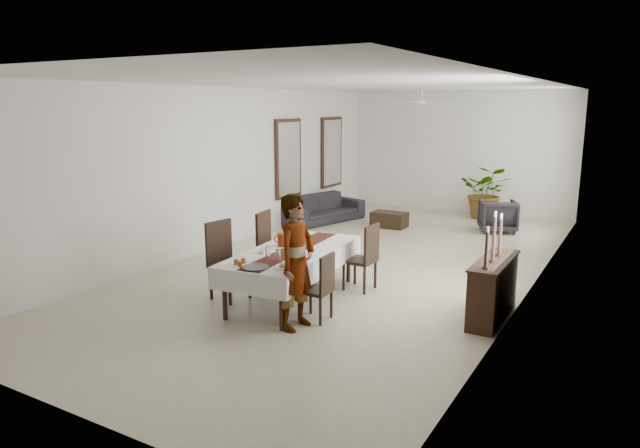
# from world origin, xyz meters

# --- Properties ---
(floor) EXTENTS (6.00, 12.00, 0.00)m
(floor) POSITION_xyz_m (0.00, 0.00, 0.00)
(floor) COLOR beige
(floor) RESTS_ON ground
(ceiling) EXTENTS (6.00, 12.00, 0.02)m
(ceiling) POSITION_xyz_m (0.00, 0.00, 3.20)
(ceiling) COLOR white
(ceiling) RESTS_ON wall_back
(wall_back) EXTENTS (6.00, 0.02, 3.20)m
(wall_back) POSITION_xyz_m (0.00, 6.00, 1.60)
(wall_back) COLOR white
(wall_back) RESTS_ON floor
(wall_front) EXTENTS (6.00, 0.02, 3.20)m
(wall_front) POSITION_xyz_m (0.00, -6.00, 1.60)
(wall_front) COLOR white
(wall_front) RESTS_ON floor
(wall_left) EXTENTS (0.02, 12.00, 3.20)m
(wall_left) POSITION_xyz_m (-3.00, 0.00, 1.60)
(wall_left) COLOR white
(wall_left) RESTS_ON floor
(wall_right) EXTENTS (0.02, 12.00, 3.20)m
(wall_right) POSITION_xyz_m (3.00, 0.00, 1.60)
(wall_right) COLOR white
(wall_right) RESTS_ON floor
(dining_table_top) EXTENTS (1.20, 2.46, 0.05)m
(dining_table_top) POSITION_xyz_m (0.01, -2.23, 0.72)
(dining_table_top) COLOR black
(dining_table_top) RESTS_ON table_leg_fl
(table_leg_fl) EXTENTS (0.08, 0.08, 0.69)m
(table_leg_fl) POSITION_xyz_m (-0.33, -3.40, 0.35)
(table_leg_fl) COLOR black
(table_leg_fl) RESTS_ON floor
(table_leg_fr) EXTENTS (0.08, 0.08, 0.69)m
(table_leg_fr) POSITION_xyz_m (0.54, -3.32, 0.35)
(table_leg_fr) COLOR black
(table_leg_fr) RESTS_ON floor
(table_leg_bl) EXTENTS (0.08, 0.08, 0.69)m
(table_leg_bl) POSITION_xyz_m (-0.53, -1.15, 0.35)
(table_leg_bl) COLOR black
(table_leg_bl) RESTS_ON floor
(table_leg_br) EXTENTS (0.08, 0.08, 0.69)m
(table_leg_br) POSITION_xyz_m (0.34, -1.07, 0.35)
(table_leg_br) COLOR black
(table_leg_br) RESTS_ON floor
(tablecloth_top) EXTENTS (1.39, 2.65, 0.01)m
(tablecloth_top) POSITION_xyz_m (0.01, -2.23, 0.75)
(tablecloth_top) COLOR white
(tablecloth_top) RESTS_ON dining_table_top
(tablecloth_drape_left) EXTENTS (0.24, 2.55, 0.30)m
(tablecloth_drape_left) POSITION_xyz_m (-0.57, -2.28, 0.60)
(tablecloth_drape_left) COLOR white
(tablecloth_drape_left) RESTS_ON dining_table_top
(tablecloth_drape_right) EXTENTS (0.24, 2.55, 0.30)m
(tablecloth_drape_right) POSITION_xyz_m (0.59, -2.18, 0.60)
(tablecloth_drape_right) COLOR white
(tablecloth_drape_right) RESTS_ON dining_table_top
(tablecloth_drape_near) EXTENTS (1.17, 0.11, 0.30)m
(tablecloth_drape_near) POSITION_xyz_m (0.12, -3.50, 0.60)
(tablecloth_drape_near) COLOR silver
(tablecloth_drape_near) RESTS_ON dining_table_top
(tablecloth_drape_far) EXTENTS (1.17, 0.11, 0.30)m
(tablecloth_drape_far) POSITION_xyz_m (-0.11, -0.96, 0.60)
(tablecloth_drape_far) COLOR white
(tablecloth_drape_far) RESTS_ON dining_table_top
(table_runner) EXTENTS (0.57, 2.50, 0.00)m
(table_runner) POSITION_xyz_m (0.01, -2.23, 0.76)
(table_runner) COLOR #592219
(table_runner) RESTS_ON tablecloth_top
(red_pitcher) EXTENTS (0.16, 0.16, 0.20)m
(red_pitcher) POSITION_xyz_m (-0.25, -2.11, 0.85)
(red_pitcher) COLOR maroon
(red_pitcher) RESTS_ON tablecloth_top
(pitcher_handle) EXTENTS (0.12, 0.03, 0.12)m
(pitcher_handle) POSITION_xyz_m (-0.34, -2.11, 0.85)
(pitcher_handle) COLOR maroon
(pitcher_handle) RESTS_ON red_pitcher
(wine_glass_near) EXTENTS (0.07, 0.07, 0.17)m
(wine_glass_near) POSITION_xyz_m (0.18, -2.86, 0.84)
(wine_glass_near) COLOR silver
(wine_glass_near) RESTS_ON tablecloth_top
(wine_glass_mid) EXTENTS (0.07, 0.07, 0.17)m
(wine_glass_mid) POSITION_xyz_m (-0.04, -2.78, 0.84)
(wine_glass_mid) COLOR white
(wine_glass_mid) RESTS_ON tablecloth_top
(wine_glass_far) EXTENTS (0.07, 0.07, 0.17)m
(wine_glass_far) POSITION_xyz_m (0.05, -2.18, 0.84)
(wine_glass_far) COLOR white
(wine_glass_far) RESTS_ON tablecloth_top
(teacup_right) EXTENTS (0.09, 0.09, 0.06)m
(teacup_right) POSITION_xyz_m (0.36, -2.80, 0.78)
(teacup_right) COLOR white
(teacup_right) RESTS_ON saucer_right
(saucer_right) EXTENTS (0.15, 0.15, 0.01)m
(saucer_right) POSITION_xyz_m (0.36, -2.80, 0.76)
(saucer_right) COLOR white
(saucer_right) RESTS_ON tablecloth_top
(teacup_left) EXTENTS (0.09, 0.09, 0.06)m
(teacup_left) POSITION_xyz_m (-0.26, -2.60, 0.78)
(teacup_left) COLOR white
(teacup_left) RESTS_ON saucer_left
(saucer_left) EXTENTS (0.15, 0.15, 0.01)m
(saucer_left) POSITION_xyz_m (-0.26, -2.60, 0.76)
(saucer_left) COLOR silver
(saucer_left) RESTS_ON tablecloth_top
(plate_near_right) EXTENTS (0.24, 0.24, 0.01)m
(plate_near_right) POSITION_xyz_m (0.41, -3.09, 0.76)
(plate_near_right) COLOR silver
(plate_near_right) RESTS_ON tablecloth_top
(bread_near_right) EXTENTS (0.09, 0.09, 0.09)m
(bread_near_right) POSITION_xyz_m (0.41, -3.09, 0.79)
(bread_near_right) COLOR tan
(bread_near_right) RESTS_ON plate_near_right
(plate_near_left) EXTENTS (0.24, 0.24, 0.01)m
(plate_near_left) POSITION_xyz_m (-0.22, -3.00, 0.76)
(plate_near_left) COLOR silver
(plate_near_left) RESTS_ON tablecloth_top
(plate_far_left) EXTENTS (0.24, 0.24, 0.01)m
(plate_far_left) POSITION_xyz_m (-0.36, -1.72, 0.76)
(plate_far_left) COLOR white
(plate_far_left) RESTS_ON tablecloth_top
(serving_tray) EXTENTS (0.36, 0.36, 0.02)m
(serving_tray) POSITION_xyz_m (0.10, -3.27, 0.76)
(serving_tray) COLOR #3A3B3F
(serving_tray) RESTS_ON tablecloth_top
(jam_jar_a) EXTENTS (0.06, 0.06, 0.07)m
(jam_jar_a) POSITION_xyz_m (-0.11, -3.32, 0.79)
(jam_jar_a) COLOR #934715
(jam_jar_a) RESTS_ON tablecloth_top
(jam_jar_b) EXTENTS (0.06, 0.06, 0.07)m
(jam_jar_b) POSITION_xyz_m (-0.22, -3.27, 0.79)
(jam_jar_b) COLOR brown
(jam_jar_b) RESTS_ON tablecloth_top
(jam_jar_c) EXTENTS (0.06, 0.06, 0.07)m
(jam_jar_c) POSITION_xyz_m (-0.18, -3.16, 0.79)
(jam_jar_c) COLOR #895413
(jam_jar_c) RESTS_ON tablecloth_top
(fruit_basket) EXTENTS (0.30, 0.30, 0.10)m
(fruit_basket) POSITION_xyz_m (0.03, -1.98, 0.80)
(fruit_basket) COLOR brown
(fruit_basket) RESTS_ON tablecloth_top
(fruit_red) EXTENTS (0.09, 0.09, 0.09)m
(fruit_red) POSITION_xyz_m (0.06, -1.96, 0.88)
(fruit_red) COLOR #A52D10
(fruit_red) RESTS_ON fruit_basket
(fruit_green) EXTENTS (0.08, 0.08, 0.08)m
(fruit_green) POSITION_xyz_m (-0.01, -1.95, 0.88)
(fruit_green) COLOR olive
(fruit_green) RESTS_ON fruit_basket
(chair_right_near_seat) EXTENTS (0.41, 0.41, 0.04)m
(chair_right_near_seat) POSITION_xyz_m (0.73, -2.78, 0.41)
(chair_right_near_seat) COLOR black
(chair_right_near_seat) RESTS_ON chair_right_near_leg_fl
(chair_right_near_leg_fl) EXTENTS (0.04, 0.04, 0.39)m
(chair_right_near_leg_fl) POSITION_xyz_m (0.89, -2.93, 0.19)
(chair_right_near_leg_fl) COLOR black
(chair_right_near_leg_fl) RESTS_ON floor
(chair_right_near_leg_fr) EXTENTS (0.04, 0.04, 0.39)m
(chair_right_near_leg_fr) POSITION_xyz_m (0.88, -2.61, 0.19)
(chair_right_near_leg_fr) COLOR black
(chair_right_near_leg_fr) RESTS_ON floor
(chair_right_near_leg_bl) EXTENTS (0.04, 0.04, 0.39)m
(chair_right_near_leg_bl) POSITION_xyz_m (0.57, -2.95, 0.19)
(chair_right_near_leg_bl) COLOR black
(chair_right_near_leg_bl) RESTS_ON floor
(chair_right_near_leg_br) EXTENTS (0.04, 0.04, 0.39)m
(chair_right_near_leg_br) POSITION_xyz_m (0.56, -2.63, 0.19)
(chair_right_near_leg_br) COLOR black
(chair_right_near_leg_br) RESTS_ON floor
(chair_right_near_back) EXTENTS (0.05, 0.39, 0.50)m
(chair_right_near_back) POSITION_xyz_m (0.90, -2.77, 0.68)
(chair_right_near_back) COLOR black
(chair_right_near_back) RESTS_ON chair_right_near_seat
(chair_right_far_seat) EXTENTS (0.46, 0.46, 0.05)m
(chair_right_far_seat) POSITION_xyz_m (0.67, -1.32, 0.47)
(chair_right_far_seat) COLOR black
(chair_right_far_seat) RESTS_ON chair_right_far_leg_fl
(chair_right_far_leg_fl) EXTENTS (0.05, 0.05, 0.44)m
(chair_right_far_leg_fl) POSITION_xyz_m (0.85, -1.51, 0.22)
(chair_right_far_leg_fl) COLOR black
(chair_right_far_leg_fl) RESTS_ON floor
(chair_right_far_leg_fr) EXTENTS (0.05, 0.05, 0.44)m
(chair_right_far_leg_fr) POSITION_xyz_m (0.86, -1.14, 0.22)
(chair_right_far_leg_fr) COLOR black
(chair_right_far_leg_fr) RESTS_ON floor
(chair_right_far_leg_bl) EXTENTS (0.05, 0.05, 0.44)m
(chair_right_far_leg_bl) POSITION_xyz_m (0.48, -1.50, 0.22)
(chair_right_far_leg_bl) COLOR black
(chair_right_far_leg_bl) RESTS_ON floor
(chair_right_far_leg_br) EXTENTS (0.05, 0.05, 0.44)m
(chair_right_far_leg_br) POSITION_xyz_m (0.49, -1.13, 0.22)
(chair_right_far_leg_br) COLOR black
(chair_right_far_leg_br) RESTS_ON floor
(chair_right_far_back) EXTENTS (0.06, 0.45, 0.57)m
(chair_right_far_back) POSITION_xyz_m (0.87, -1.33, 0.77)
(chair_right_far_back) COLOR black
(chair_right_far_back) RESTS_ON chair_right_far_seat
(chair_left_near_seat) EXTENTS (0.56, 0.56, 0.06)m
(chair_left_near_seat) POSITION_xyz_m (-0.81, -2.68, 0.52)
(chair_left_near_seat) COLOR black
(chair_left_near_seat) RESTS_ON chair_left_near_leg_fl
(chair_left_near_leg_fl) EXTENTS (0.06, 0.06, 0.49)m
(chair_left_near_leg_fl) POSITION_xyz_m (-0.98, -2.45, 0.24)
(chair_left_near_leg_fl) COLOR black
(chair_left_near_leg_fl) RESTS_ON floor
(chair_left_near_leg_fr) EXTENTS (0.06, 0.06, 0.49)m
(chair_left_near_leg_fr) POSITION_xyz_m (-1.04, -2.85, 0.24)
(chair_left_near_leg_fr) COLOR black
(chair_left_near_leg_fr) RESTS_ON floor
(chair_left_near_leg_bl) EXTENTS (0.06, 0.06, 0.49)m
(chair_left_near_leg_bl) POSITION_xyz_m (-0.58, -2.51, 0.24)
(chair_left_near_leg_bl) COLOR black
(chair_left_near_leg_bl) RESTS_ON floor
(chair_left_near_leg_br) EXTENTS (0.06, 0.06, 0.49)m
(chair_left_near_leg_br) POSITION_xyz_m (-0.64, -2.91, 0.24)
(chair_left_near_leg_br) COLOR black
(chair_left_near_leg_br) RESTS_ON floor
(chair_left_near_back) EXTENTS (0.11, 0.49, 0.63)m
(chair_left_near_back) POSITION_xyz_m (-1.03, -2.65, 0.85)
(chair_left_near_back) COLOR black
(chair_left_near_back) RESTS_ON chair_left_near_seat
(chair_left_far_seat) EXTENTS (0.57, 0.57, 0.06)m
(chair_left_far_seat) POSITION_xyz_m (-0.67, -1.67, 0.51)
(chair_left_far_seat) COLOR black
(chair_left_far_seat) RESTS_ON chair_left_far_leg_fl
(chair_left_far_leg_fl) EXTENTS (0.06, 0.06, 0.48)m
(chair_left_far_leg_fl) POSITION_xyz_m (-0.90, -1.50, 0.24)
(chair_left_far_leg_fl) COLOR black
(chair_left_far_leg_fl) RESTS_ON floor
(chair_left_far_leg_fr) EXTENTS (0.06, 0.06, 0.48)m
(chair_left_far_leg_fr) POSITION_xyz_m (-0.83, -1.90, 0.24)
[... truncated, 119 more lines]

